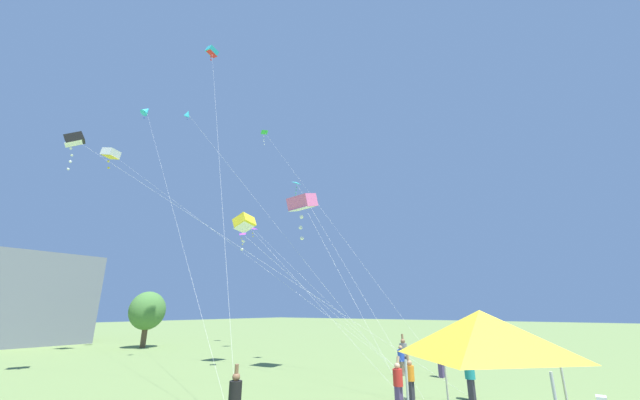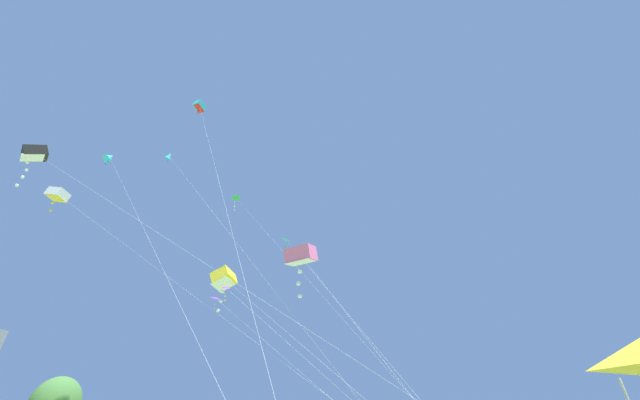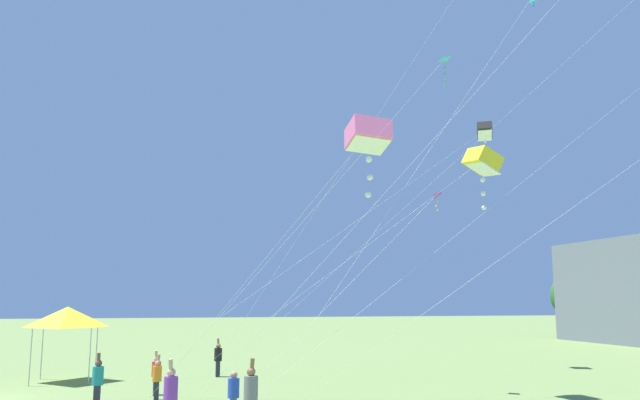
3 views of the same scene
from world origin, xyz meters
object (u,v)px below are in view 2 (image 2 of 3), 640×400
at_px(kite_green_delta_8, 237,200).
at_px(kite_cyan_delta_9, 288,243).
at_px(kite_purple_delta_5, 231,293).
at_px(kite_white_box_7, 58,195).
at_px(kite_pink_box_3, 301,256).
at_px(kite_black_box_6, 35,154).
at_px(kite_cyan_box_4, 199,107).
at_px(kite_cyan_diamond_0, 170,157).
at_px(kite_yellow_box_2, 224,279).
at_px(kite_purple_delta_1, 217,300).
at_px(kite_cyan_diamond_10, 110,157).

distance_m(kite_green_delta_8, kite_cyan_delta_9, 17.05).
xyz_separation_m(kite_purple_delta_5, kite_white_box_7, (-2.36, 16.67, 9.55)).
distance_m(kite_pink_box_3, kite_green_delta_8, 20.67).
height_order(kite_black_box_6, kite_cyan_delta_9, kite_black_box_6).
bearing_deg(kite_cyan_box_4, kite_cyan_diamond_0, -152.53).
distance_m(kite_yellow_box_2, kite_cyan_box_4, 18.47).
relative_size(kite_purple_delta_5, kite_white_box_7, 0.36).
bearing_deg(kite_cyan_box_4, kite_black_box_6, -178.11).
relative_size(kite_pink_box_3, kite_cyan_box_4, 0.40).
xyz_separation_m(kite_pink_box_3, kite_purple_delta_5, (-1.65, 3.34, -2.21)).
bearing_deg(kite_purple_delta_1, kite_cyan_box_4, -176.19).
height_order(kite_cyan_box_4, kite_cyan_delta_9, kite_cyan_box_4).
xyz_separation_m(kite_yellow_box_2, kite_black_box_6, (-9.78, 5.41, 4.24)).
relative_size(kite_black_box_6, kite_cyan_delta_9, 1.63).
height_order(kite_purple_delta_5, kite_green_delta_8, kite_green_delta_8).
distance_m(kite_purple_delta_1, kite_cyan_delta_9, 10.40).
distance_m(kite_cyan_diamond_0, kite_purple_delta_1, 12.45).
bearing_deg(kite_cyan_diamond_10, kite_purple_delta_5, -90.86).
distance_m(kite_cyan_diamond_0, kite_purple_delta_5, 12.40).
height_order(kite_cyan_box_4, kite_black_box_6, kite_cyan_box_4).
bearing_deg(kite_cyan_box_4, kite_purple_delta_1, 3.81).
distance_m(kite_cyan_diamond_0, kite_black_box_6, 8.66).
relative_size(kite_black_box_6, kite_white_box_7, 0.80).
height_order(kite_purple_delta_1, kite_white_box_7, kite_white_box_7).
relative_size(kite_cyan_diamond_0, kite_green_delta_8, 0.80).
bearing_deg(kite_green_delta_8, kite_cyan_diamond_10, 147.28).
relative_size(kite_purple_delta_1, kite_green_delta_8, 0.69).
xyz_separation_m(kite_pink_box_3, kite_white_box_7, (-4.02, 20.01, 7.34)).
height_order(kite_purple_delta_1, kite_cyan_diamond_10, kite_cyan_diamond_10).
height_order(kite_pink_box_3, kite_purple_delta_5, kite_pink_box_3).
relative_size(kite_cyan_delta_9, kite_cyan_diamond_10, 0.51).
xyz_separation_m(kite_purple_delta_5, kite_black_box_6, (-8.45, 7.17, 5.73)).
relative_size(kite_cyan_box_4, kite_white_box_7, 1.04).
distance_m(kite_cyan_delta_9, kite_cyan_diamond_10, 21.34).
height_order(kite_yellow_box_2, kite_purple_delta_5, kite_yellow_box_2).
bearing_deg(kite_cyan_diamond_10, kite_cyan_diamond_0, -98.81).
xyz_separation_m(kite_cyan_diamond_0, kite_yellow_box_2, (2.70, -4.47, -9.14)).
bearing_deg(kite_purple_delta_1, kite_cyan_diamond_10, 132.96).
bearing_deg(kite_black_box_6, kite_purple_delta_1, 2.72).
xyz_separation_m(kite_cyan_box_4, kite_purple_delta_5, (-1.05, -7.48, -19.05)).
height_order(kite_cyan_box_4, kite_purple_delta_5, kite_cyan_box_4).
bearing_deg(kite_purple_delta_5, kite_cyan_delta_9, -18.68).
bearing_deg(kite_cyan_diamond_10, kite_green_delta_8, -32.72).
xyz_separation_m(kite_purple_delta_1, kite_purple_delta_5, (-8.34, -7.97, -3.03)).
xyz_separation_m(kite_purple_delta_1, kite_yellow_box_2, (-7.01, -6.21, -1.54)).
bearing_deg(kite_pink_box_3, kite_yellow_box_2, 93.63).
bearing_deg(kite_green_delta_8, kite_pink_box_3, -125.69).
relative_size(kite_purple_delta_5, kite_black_box_6, 0.46).
relative_size(kite_cyan_box_4, kite_cyan_delta_9, 2.13).
distance_m(kite_white_box_7, kite_cyan_diamond_10, 6.45).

